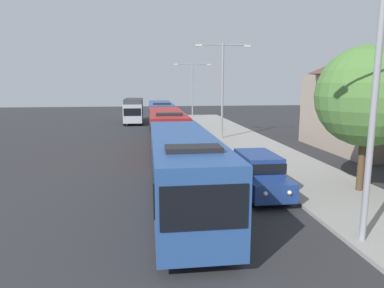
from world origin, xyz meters
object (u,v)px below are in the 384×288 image
(box_truck_oncoming, at_px, (134,110))
(bus_middle, at_px, (161,115))
(bus_lead, at_px, (183,169))
(roadside_tree, at_px, (367,96))
(bus_second_in_line, at_px, (167,129))
(streetlamp_near, at_px, (377,70))
(streetlamp_far, at_px, (192,84))
(white_suv, at_px, (258,172))
(streetlamp_mid, at_px, (223,81))

(box_truck_oncoming, bearing_deg, bus_middle, -67.38)
(bus_lead, xyz_separation_m, roadside_tree, (8.48, 0.93, 2.87))
(bus_second_in_line, distance_m, streetlamp_near, 17.81)
(streetlamp_near, relative_size, streetlamp_far, 1.09)
(white_suv, bearing_deg, streetlamp_mid, 83.95)
(streetlamp_near, bearing_deg, white_suv, 106.97)
(bus_middle, bearing_deg, bus_lead, -90.00)
(box_truck_oncoming, distance_m, streetlamp_far, 11.28)
(bus_second_in_line, bearing_deg, bus_lead, -90.00)
(bus_second_in_line, xyz_separation_m, streetlamp_near, (5.40, -16.53, 3.83))
(bus_middle, relative_size, box_truck_oncoming, 1.40)
(bus_middle, height_order, streetlamp_mid, streetlamp_mid)
(bus_middle, distance_m, streetlamp_far, 15.62)
(streetlamp_near, xyz_separation_m, streetlamp_mid, (0.00, 21.60, -0.20))
(bus_second_in_line, distance_m, white_suv, 11.58)
(bus_second_in_line, bearing_deg, roadside_tree, -53.77)
(box_truck_oncoming, height_order, streetlamp_far, streetlamp_far)
(streetlamp_mid, relative_size, streetlamp_far, 1.06)
(bus_second_in_line, height_order, bus_middle, same)
(bus_second_in_line, relative_size, streetlamp_near, 1.26)
(box_truck_oncoming, bearing_deg, white_suv, -77.40)
(streetlamp_mid, bearing_deg, box_truck_oncoming, 119.66)
(bus_second_in_line, distance_m, streetlamp_mid, 8.25)
(bus_second_in_line, xyz_separation_m, bus_middle, (0.00, 12.42, 0.00))
(bus_middle, relative_size, streetlamp_mid, 1.35)
(bus_lead, relative_size, box_truck_oncoming, 1.31)
(box_truck_oncoming, relative_size, streetlamp_far, 1.02)
(bus_lead, distance_m, white_suv, 4.06)
(streetlamp_near, distance_m, roadside_tree, 5.91)
(bus_lead, distance_m, streetlamp_near, 7.75)
(roadside_tree, bearing_deg, streetlamp_mid, 100.50)
(bus_second_in_line, height_order, white_suv, bus_second_in_line)
(bus_middle, xyz_separation_m, streetlamp_far, (5.40, 14.25, 3.43))
(bus_second_in_line, xyz_separation_m, streetlamp_mid, (5.40, 5.07, 3.64))
(bus_lead, relative_size, roadside_tree, 1.62)
(white_suv, xyz_separation_m, streetlamp_far, (1.70, 37.63, 4.09))
(white_suv, height_order, streetlamp_near, streetlamp_near)
(streetlamp_near, bearing_deg, bus_second_in_line, 108.09)
(bus_second_in_line, distance_m, streetlamp_far, 27.43)
(streetlamp_far, bearing_deg, roadside_tree, -85.39)
(white_suv, height_order, roadside_tree, roadside_tree)
(bus_middle, height_order, white_suv, bus_middle)
(box_truck_oncoming, bearing_deg, streetlamp_near, -76.73)
(streetlamp_mid, bearing_deg, streetlamp_far, 90.00)
(streetlamp_near, distance_m, streetlamp_mid, 21.60)
(bus_lead, relative_size, streetlamp_near, 1.23)
(streetlamp_far, bearing_deg, bus_second_in_line, -101.44)
(streetlamp_far, height_order, roadside_tree, streetlamp_far)
(bus_lead, bearing_deg, streetlamp_near, -36.70)
(box_truck_oncoming, height_order, roadside_tree, roadside_tree)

